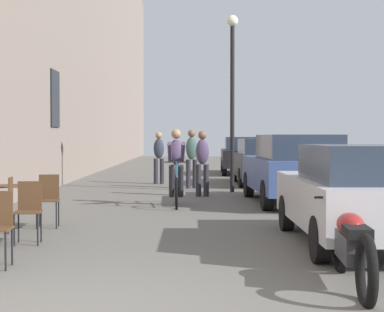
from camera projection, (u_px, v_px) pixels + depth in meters
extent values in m
cube|color=black|center=(53.00, 99.00, 18.69)|extent=(0.04, 1.10, 1.70)
cylinder|color=black|center=(4.00, 251.00, 7.14)|extent=(0.02, 0.02, 0.45)
cylinder|color=black|center=(10.00, 247.00, 7.46)|extent=(0.02, 0.02, 0.45)
cylinder|color=black|center=(36.00, 230.00, 8.78)|extent=(0.02, 0.02, 0.45)
cylinder|color=black|center=(13.00, 230.00, 8.75)|extent=(0.02, 0.02, 0.45)
cylinder|color=black|center=(39.00, 227.00, 9.10)|extent=(0.02, 0.02, 0.45)
cylinder|color=black|center=(17.00, 227.00, 9.07)|extent=(0.02, 0.02, 0.45)
cube|color=#4C331E|center=(26.00, 212.00, 8.92)|extent=(0.41, 0.41, 0.02)
cube|color=#4C331E|center=(28.00, 196.00, 9.09)|extent=(0.34, 0.05, 0.42)
cylinder|color=black|center=(9.00, 227.00, 10.56)|extent=(0.40, 0.40, 0.02)
cylinder|color=black|center=(8.00, 207.00, 10.55)|extent=(0.05, 0.05, 0.67)
cylinder|color=#4C331E|center=(8.00, 186.00, 10.54)|extent=(0.64, 0.64, 0.02)
cylinder|color=black|center=(55.00, 215.00, 10.41)|extent=(0.02, 0.02, 0.45)
cylinder|color=black|center=(35.00, 216.00, 10.38)|extent=(0.02, 0.02, 0.45)
cylinder|color=black|center=(57.00, 213.00, 10.73)|extent=(0.02, 0.02, 0.45)
cylinder|color=black|center=(38.00, 213.00, 10.70)|extent=(0.02, 0.02, 0.45)
cube|color=#4C331E|center=(46.00, 201.00, 10.55)|extent=(0.41, 0.41, 0.02)
cube|color=#4C331E|center=(47.00, 187.00, 10.72)|extent=(0.34, 0.05, 0.42)
cylinder|color=black|center=(6.00, 220.00, 9.83)|extent=(0.02, 0.02, 0.45)
cylinder|color=black|center=(10.00, 218.00, 10.15)|extent=(0.02, 0.02, 0.45)
cube|color=#4C331E|center=(9.00, 190.00, 9.97)|extent=(0.06, 0.34, 0.42)
torus|color=black|center=(175.00, 194.00, 13.24)|extent=(0.07, 0.71, 0.71)
torus|color=black|center=(175.00, 190.00, 14.29)|extent=(0.07, 0.71, 0.71)
cylinder|color=#286084|center=(175.00, 177.00, 14.19)|extent=(0.04, 0.22, 0.58)
cylinder|color=#286084|center=(175.00, 164.00, 13.68)|extent=(0.06, 0.83, 0.14)
cylinder|color=#286084|center=(175.00, 178.00, 13.25)|extent=(0.04, 0.09, 0.67)
cylinder|color=#286084|center=(175.00, 190.00, 13.78)|extent=(0.07, 1.00, 0.12)
cylinder|color=black|center=(175.00, 162.00, 13.27)|extent=(0.52, 0.05, 0.03)
ellipsoid|color=black|center=(175.00, 164.00, 14.09)|extent=(0.12, 0.24, 0.06)
ellipsoid|color=#4C3D5B|center=(175.00, 152.00, 14.00)|extent=(0.35, 0.36, 0.59)
sphere|color=#A57A5B|center=(175.00, 134.00, 13.95)|extent=(0.22, 0.22, 0.22)
cylinder|color=#26262D|center=(179.00, 181.00, 13.94)|extent=(0.14, 0.40, 0.75)
cylinder|color=#26262D|center=(170.00, 181.00, 13.94)|extent=(0.14, 0.40, 0.75)
cylinder|color=#4C3D5B|center=(181.00, 152.00, 13.61)|extent=(0.13, 0.75, 0.48)
cylinder|color=#4C3D5B|center=(168.00, 152.00, 13.60)|extent=(0.10, 0.75, 0.48)
cylinder|color=#26262D|center=(205.00, 180.00, 16.09)|extent=(0.14, 0.14, 0.83)
cylinder|color=#26262D|center=(197.00, 180.00, 16.08)|extent=(0.14, 0.14, 0.83)
ellipsoid|color=#4C3D5B|center=(201.00, 152.00, 16.06)|extent=(0.35, 0.26, 0.66)
sphere|color=brown|center=(201.00, 135.00, 16.05)|extent=(0.22, 0.22, 0.22)
cylinder|color=#26262D|center=(187.00, 174.00, 18.62)|extent=(0.14, 0.14, 0.86)
cylinder|color=#26262D|center=(193.00, 174.00, 18.64)|extent=(0.14, 0.14, 0.86)
ellipsoid|color=#38564C|center=(190.00, 148.00, 18.61)|extent=(0.36, 0.28, 0.68)
sphere|color=brown|center=(190.00, 133.00, 18.59)|extent=(0.22, 0.22, 0.22)
cylinder|color=#26262D|center=(160.00, 171.00, 20.39)|extent=(0.14, 0.14, 0.83)
cylinder|color=#26262D|center=(154.00, 171.00, 20.38)|extent=(0.14, 0.14, 0.83)
ellipsoid|color=#2D3342|center=(157.00, 148.00, 20.36)|extent=(0.35, 0.26, 0.66)
sphere|color=#A57A5B|center=(157.00, 135.00, 20.35)|extent=(0.22, 0.22, 0.22)
cylinder|color=black|center=(231.00, 109.00, 17.33)|extent=(0.12, 0.12, 4.60)
sphere|color=silver|center=(231.00, 21.00, 17.26)|extent=(0.32, 0.32, 0.32)
cube|color=#B7B7BC|center=(352.00, 201.00, 8.92)|extent=(1.67, 4.02, 0.65)
cube|color=#283342|center=(362.00, 163.00, 8.42)|extent=(1.40, 2.17, 0.49)
cylinder|color=black|center=(285.00, 213.00, 10.24)|extent=(0.19, 0.58, 0.58)
cylinder|color=black|center=(377.00, 213.00, 10.25)|extent=(0.19, 0.58, 0.58)
cylinder|color=black|center=(319.00, 239.00, 7.60)|extent=(0.19, 0.58, 0.58)
cube|color=#384C84|center=(291.00, 174.00, 14.50)|extent=(2.01, 4.52, 0.72)
cube|color=#283342|center=(296.00, 147.00, 13.95)|extent=(1.64, 2.46, 0.54)
cylinder|color=black|center=(247.00, 184.00, 15.94)|extent=(0.23, 0.65, 0.64)
cylinder|color=black|center=(312.00, 184.00, 16.01)|extent=(0.23, 0.65, 0.64)
cylinder|color=black|center=(265.00, 195.00, 13.01)|extent=(0.23, 0.65, 0.64)
cylinder|color=black|center=(345.00, 195.00, 13.08)|extent=(0.23, 0.65, 0.64)
cube|color=black|center=(260.00, 165.00, 20.27)|extent=(1.82, 4.20, 0.68)
cube|color=#283342|center=(262.00, 147.00, 19.75)|extent=(1.50, 2.28, 0.50)
cylinder|color=black|center=(232.00, 173.00, 21.63)|extent=(0.21, 0.60, 0.60)
cylinder|color=black|center=(277.00, 172.00, 21.67)|extent=(0.21, 0.60, 0.60)
cylinder|color=black|center=(240.00, 178.00, 18.89)|extent=(0.21, 0.60, 0.60)
cylinder|color=black|center=(292.00, 178.00, 18.93)|extent=(0.21, 0.60, 0.60)
cube|color=black|center=(242.00, 158.00, 26.00)|extent=(1.92, 4.35, 0.70)
cube|color=#283342|center=(242.00, 143.00, 25.46)|extent=(1.57, 2.37, 0.52)
cylinder|color=black|center=(221.00, 165.00, 27.45)|extent=(0.22, 0.63, 0.62)
cylinder|color=black|center=(258.00, 165.00, 27.40)|extent=(0.22, 0.63, 0.62)
cylinder|color=black|center=(223.00, 168.00, 24.61)|extent=(0.22, 0.63, 0.62)
cylinder|color=black|center=(264.00, 168.00, 24.57)|extent=(0.22, 0.63, 0.62)
torus|color=black|center=(339.00, 244.00, 7.18)|extent=(0.14, 0.69, 0.69)
torus|color=black|center=(365.00, 271.00, 5.73)|extent=(0.15, 0.71, 0.70)
cube|color=#333338|center=(350.00, 247.00, 6.45)|extent=(0.30, 0.78, 0.28)
ellipsoid|color=maroon|center=(349.00, 224.00, 6.55)|extent=(0.32, 0.54, 0.24)
cube|color=black|center=(356.00, 232.00, 6.17)|extent=(0.27, 0.46, 0.10)
cylinder|color=black|center=(341.00, 198.00, 7.06)|extent=(0.62, 0.08, 0.03)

